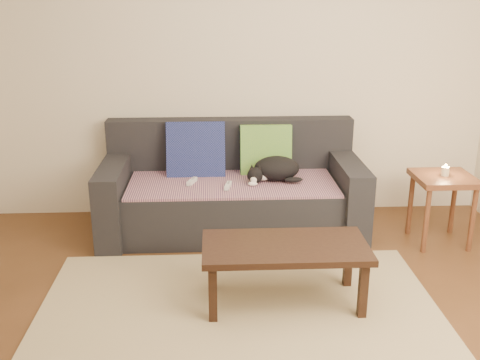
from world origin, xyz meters
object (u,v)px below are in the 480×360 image
at_px(wii_remote_a, 228,186).
at_px(sofa, 232,194).
at_px(cat, 275,169).
at_px(coffee_table, 285,252).
at_px(wii_remote_b, 192,181).
at_px(side_table, 443,188).

bearing_deg(wii_remote_a, sofa, 2.63).
xyz_separation_m(cat, coffee_table, (-0.06, -1.18, -0.17)).
xyz_separation_m(sofa, wii_remote_b, (-0.32, -0.10, 0.15)).
bearing_deg(side_table, wii_remote_b, 172.52).
height_order(cat, side_table, cat).
height_order(sofa, side_table, sofa).
bearing_deg(side_table, cat, 166.73).
relative_size(wii_remote_b, side_table, 0.27).
distance_m(wii_remote_a, side_table, 1.67).
relative_size(wii_remote_b, coffee_table, 0.15).
xyz_separation_m(wii_remote_a, coffee_table, (0.33, -1.01, -0.10)).
height_order(cat, coffee_table, cat).
distance_m(wii_remote_b, coffee_table, 1.29).
bearing_deg(cat, sofa, -178.43).
distance_m(side_table, coffee_table, 1.60).
relative_size(side_table, coffee_table, 0.54).
relative_size(sofa, wii_remote_b, 14.00).
xyz_separation_m(wii_remote_a, wii_remote_b, (-0.29, 0.12, 0.00)).
bearing_deg(coffee_table, sofa, 103.22).
distance_m(sofa, cat, 0.42).
bearing_deg(cat, coffee_table, -82.35).
bearing_deg(wii_remote_a, coffee_table, -150.08).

